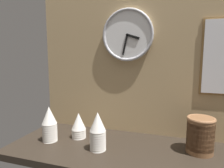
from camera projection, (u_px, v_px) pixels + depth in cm
name	position (u px, v px, depth cm)	size (l,w,h in cm)	color
ground_plane	(147.00, 155.00, 110.65)	(160.00, 56.00, 4.00)	black
wall_tiled_back	(155.00, 56.00, 127.91)	(160.00, 3.00, 105.00)	tan
cup_stack_far_left	(49.00, 124.00, 122.75)	(9.16, 9.16, 21.71)	white
cup_stack_left	(79.00, 125.00, 128.07)	(9.16, 9.16, 16.26)	white
cup_stack_center_left	(98.00, 131.00, 110.91)	(9.16, 9.16, 21.71)	white
bowl_stack_right	(200.00, 134.00, 107.71)	(14.78, 14.78, 19.78)	brown
wall_clock	(127.00, 35.00, 128.67)	(33.86, 2.70, 33.86)	white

